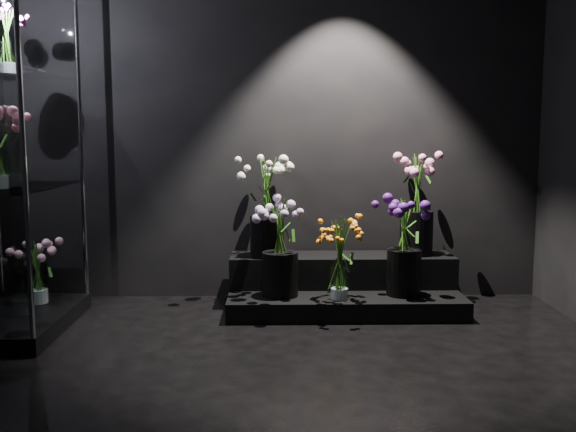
{
  "coord_description": "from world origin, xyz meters",
  "views": [
    {
      "loc": [
        0.0,
        -2.84,
        1.24
      ],
      "look_at": [
        0.08,
        1.2,
        0.72
      ],
      "focal_mm": 40.0,
      "sensor_mm": 36.0,
      "label": 1
    }
  ],
  "objects": [
    {
      "name": "floor",
      "position": [
        0.0,
        0.0,
        0.0
      ],
      "size": [
        4.0,
        4.0,
        0.0
      ],
      "primitive_type": "plane",
      "color": "black",
      "rests_on": "ground"
    },
    {
      "name": "wall_back",
      "position": [
        0.0,
        2.0,
        1.4
      ],
      "size": [
        4.0,
        0.0,
        4.0
      ],
      "primitive_type": "plane",
      "rotation": [
        1.57,
        0.0,
        0.0
      ],
      "color": "black",
      "rests_on": "floor"
    },
    {
      "name": "wall_front",
      "position": [
        0.0,
        -2.0,
        1.4
      ],
      "size": [
        4.0,
        0.0,
        4.0
      ],
      "primitive_type": "plane",
      "rotation": [
        -1.57,
        0.0,
        0.0
      ],
      "color": "black",
      "rests_on": "floor"
    },
    {
      "name": "display_riser",
      "position": [
        0.49,
        1.67,
        0.15
      ],
      "size": [
        1.63,
        0.72,
        0.36
      ],
      "color": "black",
      "rests_on": "floor"
    },
    {
      "name": "display_case",
      "position": [
        -1.66,
        1.17,
        1.18
      ],
      "size": [
        0.64,
        1.07,
        2.36
      ],
      "color": "black",
      "rests_on": "floor"
    },
    {
      "name": "bouquet_orange_bells",
      "position": [
        0.43,
        1.37,
        0.42
      ],
      "size": [
        0.3,
        0.3,
        0.55
      ],
      "rotation": [
        0.0,
        0.0,
        -0.09
      ],
      "color": "white",
      "rests_on": "display_riser"
    },
    {
      "name": "bouquet_lilac",
      "position": [
        0.03,
        1.46,
        0.51
      ],
      "size": [
        0.45,
        0.45,
        0.67
      ],
      "rotation": [
        0.0,
        0.0,
        -0.4
      ],
      "color": "black",
      "rests_on": "display_riser"
    },
    {
      "name": "bouquet_purple",
      "position": [
        0.88,
        1.47,
        0.51
      ],
      "size": [
        0.43,
        0.43,
        0.66
      ],
      "rotation": [
        0.0,
        0.0,
        0.43
      ],
      "color": "black",
      "rests_on": "display_riser"
    },
    {
      "name": "bouquet_cream_roses",
      "position": [
        -0.06,
        1.73,
        0.79
      ],
      "size": [
        0.52,
        0.52,
        0.72
      ],
      "rotation": [
        0.0,
        0.0,
        -0.33
      ],
      "color": "black",
      "rests_on": "display_riser"
    },
    {
      "name": "bouquet_pink_roses",
      "position": [
        1.03,
        1.78,
        0.78
      ],
      "size": [
        0.37,
        0.37,
        0.73
      ],
      "rotation": [
        0.0,
        0.0,
        0.08
      ],
      "color": "black",
      "rests_on": "display_riser"
    },
    {
      "name": "bouquet_case_magenta",
      "position": [
        -1.67,
        1.28,
        1.83
      ],
      "size": [
        0.23,
        0.23,
        0.42
      ],
      "rotation": [
        0.0,
        0.0,
        -0.13
      ],
      "color": "white",
      "rests_on": "display_case"
    },
    {
      "name": "bouquet_case_base_pink",
      "position": [
        -1.6,
        1.41,
        0.34
      ],
      "size": [
        0.36,
        0.36,
        0.43
      ],
      "rotation": [
        0.0,
        0.0,
        0.15
      ],
      "color": "white",
      "rests_on": "display_case"
    }
  ]
}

